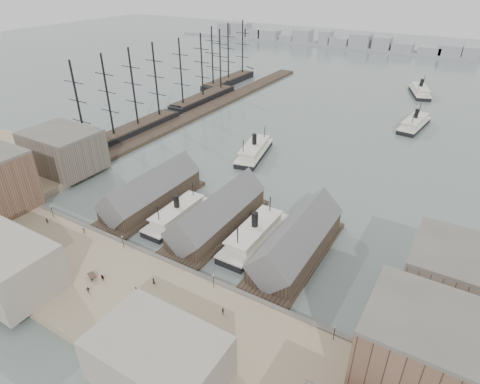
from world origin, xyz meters
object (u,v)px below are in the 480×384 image
Objects in this scene: horse_cart_center at (98,277)px; horse_cart_left at (18,230)px; horse_cart_right at (148,313)px; ferry_docked_west at (178,214)px.

horse_cart_left is at bearing 106.80° from horse_cart_center.
horse_cart_left reaches higher than horse_cart_right.
horse_cart_center is (35.75, -2.02, -0.01)m from horse_cart_left.
ferry_docked_west is 5.50× the size of horse_cart_right.
horse_cart_left is 0.98× the size of horse_cart_center.
horse_cart_left is 1.01× the size of horse_cart_right.
ferry_docked_west is at bearing -31.72° from horse_cart_left.
horse_cart_right is (54.42, -4.55, -0.02)m from horse_cart_left.
ferry_docked_west reaches higher than horse_cart_left.
ferry_docked_west is 5.41× the size of horse_cart_left.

